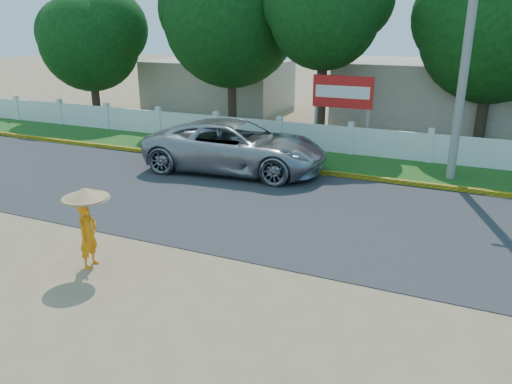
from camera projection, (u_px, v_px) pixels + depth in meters
The scene contains 12 objects.
ground at pixel (216, 281), 10.20m from camera, with size 120.00×120.00×0.00m, color #9E8460.
road at pixel (292, 209), 14.09m from camera, with size 60.00×7.00×0.02m, color #38383A.
grass_verge at pixel (340, 163), 18.62m from camera, with size 60.00×3.50×0.03m, color #2D601E.
curb at pixel (327, 173), 17.13m from camera, with size 40.00×0.18×0.16m, color yellow.
fence at pixel (350, 141), 19.70m from camera, with size 40.00×0.10×1.10m, color silver.
building_near at pixel (447, 96), 24.09m from camera, with size 10.00×6.00×3.20m, color #B7AD99.
building_far at pixel (219, 85), 30.00m from camera, with size 8.00×5.00×2.80m, color #B7AD99.
utility_pole at pixel (466, 56), 15.52m from camera, with size 0.28×0.28×7.99m, color gray.
vehicle at pixel (236, 146), 17.47m from camera, with size 2.93×6.35×1.76m, color #989A9F.
monk_with_parasol at pixel (87, 216), 10.45m from camera, with size 0.99×0.99×1.80m.
billboard at pixel (342, 96), 20.40m from camera, with size 2.50×0.13×2.95m.
tree_row at pixel (495, 19), 19.15m from camera, with size 41.55×7.33×9.39m.
Camera 1 is at (4.41, -7.95, 5.04)m, focal length 35.00 mm.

